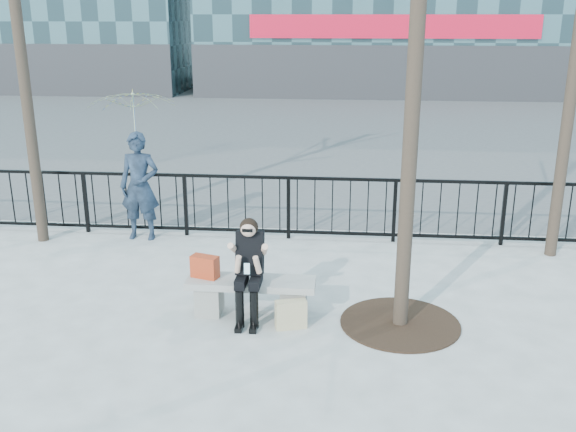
{
  "coord_description": "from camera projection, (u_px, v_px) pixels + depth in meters",
  "views": [
    {
      "loc": [
        1.18,
        -7.48,
        3.73
      ],
      "look_at": [
        0.4,
        0.8,
        1.1
      ],
      "focal_mm": 40.0,
      "sensor_mm": 36.0,
      "label": 1
    }
  ],
  "objects": [
    {
      "name": "standing_man",
      "position": [
        140.0,
        186.0,
        10.89
      ],
      "size": [
        0.68,
        0.45,
        1.85
      ],
      "primitive_type": "imported",
      "rotation": [
        0.0,
        0.0,
        -0.0
      ],
      "color": "black",
      "rests_on": "ground"
    },
    {
      "name": "handbag",
      "position": [
        205.0,
        267.0,
        8.21
      ],
      "size": [
        0.38,
        0.26,
        0.29
      ],
      "primitive_type": "cube",
      "rotation": [
        0.0,
        0.0,
        -0.31
      ],
      "color": "#B13215",
      "rests_on": "bench_main"
    },
    {
      "name": "street_surface",
      "position": [
        315.0,
        125.0,
        22.56
      ],
      "size": [
        60.0,
        23.0,
        0.01
      ],
      "primitive_type": "cube",
      "color": "#474747",
      "rests_on": "ground"
    },
    {
      "name": "railing",
      "position": [
        277.0,
        207.0,
        11.01
      ],
      "size": [
        14.0,
        0.06,
        1.1
      ],
      "color": "black",
      "rests_on": "ground"
    },
    {
      "name": "ground",
      "position": [
        252.0,
        314.0,
        8.33
      ],
      "size": [
        120.0,
        120.0,
        0.0
      ],
      "primitive_type": "plane",
      "color": "gray",
      "rests_on": "ground"
    },
    {
      "name": "shopping_bag",
      "position": [
        291.0,
        314.0,
        7.91
      ],
      "size": [
        0.41,
        0.25,
        0.36
      ],
      "primitive_type": "cube",
      "rotation": [
        0.0,
        0.0,
        0.29
      ],
      "color": "beige",
      "rests_on": "ground"
    },
    {
      "name": "seated_woman",
      "position": [
        249.0,
        271.0,
        7.97
      ],
      "size": [
        0.5,
        0.64,
        1.34
      ],
      "color": "black",
      "rests_on": "ground"
    },
    {
      "name": "bench_main",
      "position": [
        251.0,
        293.0,
        8.23
      ],
      "size": [
        1.65,
        0.46,
        0.49
      ],
      "color": "slate",
      "rests_on": "ground"
    },
    {
      "name": "vendor_umbrella",
      "position": [
        134.0,
        129.0,
        15.99
      ],
      "size": [
        2.62,
        2.65,
        1.96
      ],
      "primitive_type": "imported",
      "rotation": [
        0.0,
        0.0,
        -0.25
      ],
      "color": "#FAF737",
      "rests_on": "ground"
    },
    {
      "name": "tree_grate",
      "position": [
        400.0,
        323.0,
        8.06
      ],
      "size": [
        1.5,
        1.5,
        0.02
      ],
      "primitive_type": "cylinder",
      "color": "black",
      "rests_on": "ground"
    }
  ]
}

